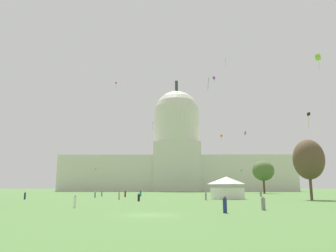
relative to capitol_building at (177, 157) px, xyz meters
name	(u,v)px	position (x,y,z in m)	size (l,w,h in m)	color
ground_plane	(149,215)	(-5.05, -157.10, -19.80)	(800.00, 800.00, 0.00)	#4C7538
capitol_building	(177,157)	(0.00, 0.00, 0.00)	(132.42, 26.83, 66.51)	beige
event_tent	(227,188)	(9.19, -116.73, -17.39)	(7.02, 6.99, 4.84)	white
tree_east_mid	(263,171)	(33.85, -58.20, -10.91)	(10.56, 10.16, 12.91)	#4C3823
tree_east_near	(309,159)	(25.37, -122.07, -11.64)	(8.37, 8.16, 12.32)	brown
person_black_lawn_far_left	(139,198)	(-8.99, -128.09, -19.12)	(0.60, 0.60, 1.51)	black
person_grey_front_center	(102,194)	(-22.41, -97.76, -19.02)	(0.49, 0.49, 1.70)	gray
person_grey_mid_right	(261,194)	(21.01, -100.46, -19.15)	(0.66, 0.66, 1.48)	gray
person_grey_lawn_far_right	(206,196)	(3.95, -122.83, -18.99)	(0.39, 0.39, 1.72)	gray
person_teal_edge_west	(141,194)	(-11.62, -97.42, -19.07)	(0.50, 0.50, 1.63)	#1E757A
person_grey_back_left	(263,204)	(7.68, -150.64, -19.08)	(0.64, 0.64, 1.60)	gray
person_maroon_back_right	(125,194)	(-15.08, -103.22, -19.01)	(0.62, 0.62, 1.75)	maroon
person_tan_near_tree_east	(119,196)	(-13.88, -120.46, -18.99)	(0.47, 0.47, 1.73)	tan
person_navy_back_center	(225,205)	(2.61, -154.75, -19.01)	(0.56, 0.56, 1.72)	navy
person_grey_front_right	(95,195)	(-21.76, -108.39, -19.09)	(0.54, 0.54, 1.56)	gray
person_white_near_tent	(75,202)	(-15.27, -146.72, -19.06)	(0.41, 0.41, 1.58)	silver
person_navy_deep_crowd	(25,196)	(-34.01, -119.62, -19.07)	(0.46, 0.46, 1.60)	navy
kite_yellow_high	(177,94)	(-0.31, -27.22, 30.43)	(1.52, 1.19, 3.32)	yellow
kite_turquoise_low	(241,171)	(32.12, -25.15, -9.15)	(0.71, 0.72, 2.59)	teal
kite_lime_mid	(318,57)	(29.99, -120.45, 11.41)	(1.42, 1.43, 3.67)	#8CD133
kite_blue_high	(153,124)	(-12.66, -26.69, 14.69)	(0.47, 0.81, 4.08)	blue
kite_cyan_high	(226,61)	(18.04, -70.84, 30.82)	(0.46, 0.86, 4.14)	#33BCDB
kite_green_mid	(208,81)	(8.13, -96.56, 13.94)	(0.40, 0.68, 3.79)	green
kite_orange_mid	(221,136)	(18.77, -49.97, 4.66)	(0.84, 0.90, 2.29)	orange
kite_white_low	(147,156)	(-13.41, -53.70, -4.51)	(0.45, 0.84, 0.97)	white
kite_gold_low	(96,169)	(-41.24, -27.07, -8.54)	(1.07, 0.34, 3.06)	gold
kite_violet_high	(214,78)	(11.10, -87.33, 18.16)	(0.91, 0.93, 2.02)	purple
kite_magenta_mid	(245,133)	(28.90, -51.37, 5.66)	(0.71, 0.61, 1.58)	#D1339E
kite_red_high	(116,83)	(-32.68, -24.77, 37.21)	(1.03, 0.73, 3.36)	red
kite_black_mid	(309,114)	(33.55, -105.01, 1.75)	(1.06, 1.02, 4.31)	black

